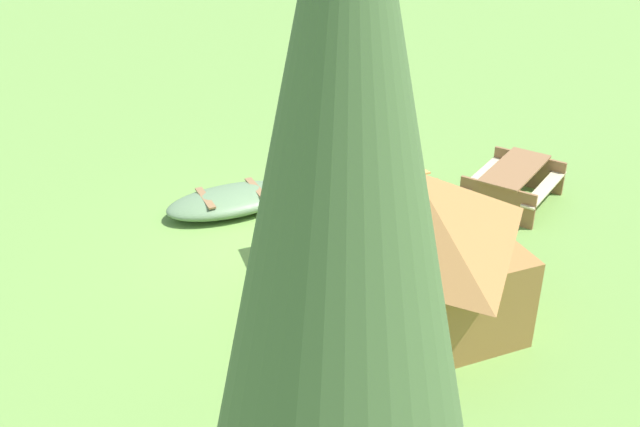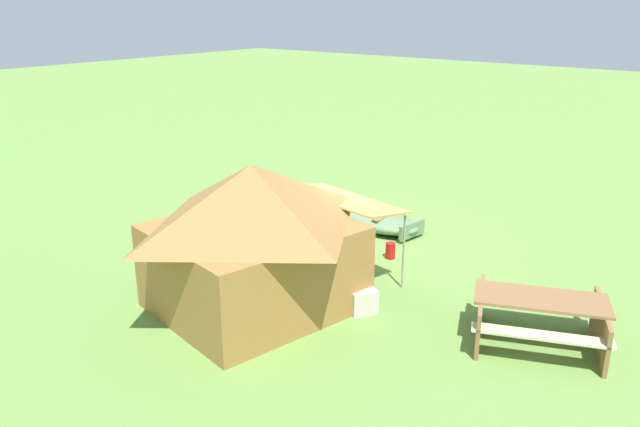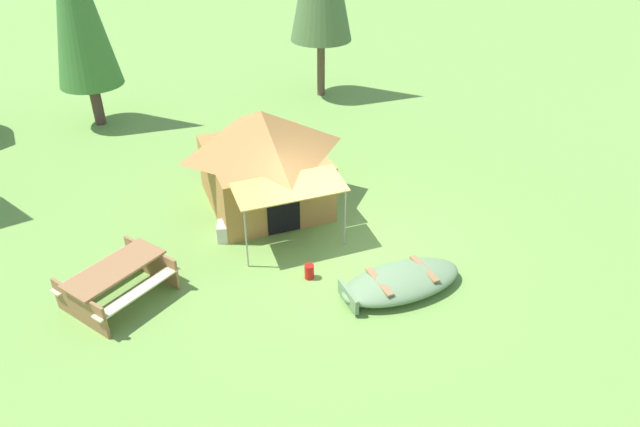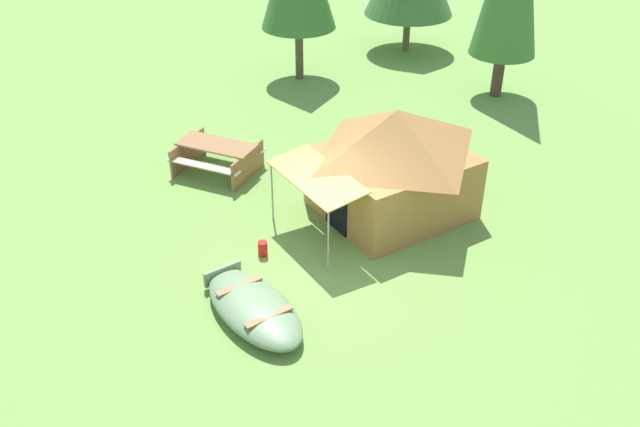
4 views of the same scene
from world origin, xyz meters
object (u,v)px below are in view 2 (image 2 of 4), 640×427
canvas_cabin_tent (254,235)px  cooler_box (363,301)px  beached_rowboat (371,217)px  picnic_table (540,314)px  fuel_can (390,251)px

canvas_cabin_tent → cooler_box: 2.06m
beached_rowboat → cooler_box: beached_rowboat is taller
picnic_table → canvas_cabin_tent: bearing=22.7°
beached_rowboat → picnic_table: 5.51m
canvas_cabin_tent → picnic_table: canvas_cabin_tent is taller
fuel_can → picnic_table: bearing=157.6°
cooler_box → fuel_can: cooler_box is taller
canvas_cabin_tent → fuel_can: size_ratio=13.92×
beached_rowboat → picnic_table: bearing=150.4°
picnic_table → cooler_box: picnic_table is taller
beached_rowboat → canvas_cabin_tent: 4.60m
beached_rowboat → canvas_cabin_tent: (-0.69, 4.43, 1.04)m
canvas_cabin_tent → fuel_can: (-0.64, -3.14, -1.10)m
cooler_box → fuel_can: 2.38m
beached_rowboat → canvas_cabin_tent: size_ratio=0.61×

